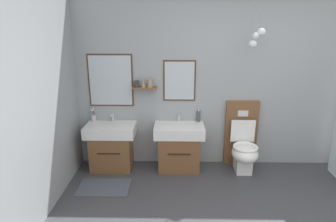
{
  "coord_description": "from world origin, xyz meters",
  "views": [
    {
      "loc": [
        -0.97,
        -2.21,
        2.12
      ],
      "look_at": [
        -1.05,
        1.58,
        0.95
      ],
      "focal_mm": 31.44,
      "sensor_mm": 36.0,
      "label": 1
    }
  ],
  "objects_px": {
    "toilet": "(243,145)",
    "toothbrush_cup": "(94,117)",
    "soap_dispenser": "(198,116)",
    "vanity_sink_left": "(112,145)",
    "vanity_sink_right": "(179,145)"
  },
  "relations": [
    {
      "from": "toilet",
      "to": "toothbrush_cup",
      "type": "bearing_deg",
      "value": 175.84
    },
    {
      "from": "vanity_sink_left",
      "to": "toothbrush_cup",
      "type": "distance_m",
      "value": 0.49
    },
    {
      "from": "toilet",
      "to": "toothbrush_cup",
      "type": "relative_size",
      "value": 4.8
    },
    {
      "from": "vanity_sink_right",
      "to": "toilet",
      "type": "distance_m",
      "value": 0.93
    },
    {
      "from": "vanity_sink_right",
      "to": "soap_dispenser",
      "type": "height_order",
      "value": "soap_dispenser"
    },
    {
      "from": "vanity_sink_left",
      "to": "toilet",
      "type": "distance_m",
      "value": 1.93
    },
    {
      "from": "vanity_sink_left",
      "to": "soap_dispenser",
      "type": "distance_m",
      "value": 1.36
    },
    {
      "from": "toothbrush_cup",
      "to": "toilet",
      "type": "bearing_deg",
      "value": -4.16
    },
    {
      "from": "vanity_sink_right",
      "to": "toilet",
      "type": "bearing_deg",
      "value": -0.31
    },
    {
      "from": "toilet",
      "to": "toothbrush_cup",
      "type": "xyz_separation_m",
      "value": [
        -2.21,
        0.16,
        0.36
      ]
    },
    {
      "from": "vanity_sink_right",
      "to": "soap_dispenser",
      "type": "xyz_separation_m",
      "value": [
        0.29,
        0.17,
        0.4
      ]
    },
    {
      "from": "toothbrush_cup",
      "to": "soap_dispenser",
      "type": "distance_m",
      "value": 1.56
    },
    {
      "from": "toothbrush_cup",
      "to": "soap_dispenser",
      "type": "relative_size",
      "value": 1.05
    },
    {
      "from": "vanity_sink_left",
      "to": "vanity_sink_right",
      "type": "distance_m",
      "value": 1.0
    },
    {
      "from": "vanity_sink_right",
      "to": "toilet",
      "type": "height_order",
      "value": "toilet"
    }
  ]
}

